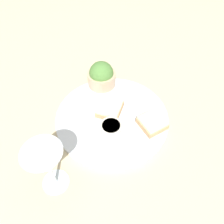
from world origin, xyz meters
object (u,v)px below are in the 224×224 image
wine_glass (47,163)px  cheese_toast_far (152,123)px  cheese_toast_near (110,108)px  salad_bowl (101,76)px  sauce_ramekin (111,128)px

wine_glass → cheese_toast_far: bearing=150.9°
cheese_toast_near → cheese_toast_far: size_ratio=0.91×
cheese_toast_far → cheese_toast_near: bearing=-86.1°
salad_bowl → cheese_toast_far: size_ratio=0.98×
cheese_toast_near → cheese_toast_far: (-0.01, 0.13, 0.00)m
salad_bowl → cheese_toast_far: (0.09, 0.22, -0.02)m
sauce_ramekin → wine_glass: wine_glass is taller
cheese_toast_near → cheese_toast_far: bearing=93.9°
salad_bowl → sauce_ramekin: 0.20m
salad_bowl → sauce_ramekin: bearing=37.3°
cheese_toast_near → cheese_toast_far: same height
salad_bowl → wine_glass: 0.36m
cheese_toast_near → wine_glass: 0.27m
cheese_toast_far → wine_glass: bearing=-29.1°
sauce_ramekin → cheese_toast_far: size_ratio=0.65×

